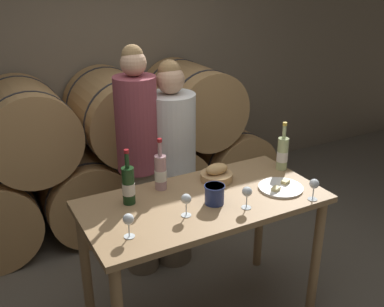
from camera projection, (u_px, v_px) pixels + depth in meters
name	position (u px, v px, depth m)	size (l,w,h in m)	color
stone_wall_back	(92.00, 42.00, 4.28)	(10.00, 0.12, 3.20)	#7F705B
barrel_stack	(119.00, 153.00, 4.18)	(3.09, 0.90, 1.42)	tan
tasting_table	(203.00, 217.00, 2.84)	(1.51, 0.75, 0.93)	#99754C
person_left	(138.00, 163.00, 3.31)	(0.30, 0.30, 1.79)	#756651
person_right	(172.00, 166.00, 3.47)	(0.37, 0.37, 1.66)	#756651
wine_bottle_red	(128.00, 185.00, 2.69)	(0.08, 0.08, 0.35)	#193819
wine_bottle_white	(282.00, 153.00, 3.15)	(0.08, 0.08, 0.35)	#ADBC7F
wine_bottle_rose	(161.00, 172.00, 2.87)	(0.08, 0.08, 0.35)	#BC8E93
blue_crock	(215.00, 194.00, 2.71)	(0.13, 0.13, 0.12)	navy
bread_basket	(216.00, 174.00, 3.01)	(0.22, 0.22, 0.12)	tan
cheese_plate	(281.00, 187.00, 2.91)	(0.29, 0.29, 0.04)	white
wine_glass_far_left	(128.00, 220.00, 2.35)	(0.06, 0.06, 0.14)	white
wine_glass_left	(186.00, 200.00, 2.56)	(0.06, 0.06, 0.14)	white
wine_glass_center	(247.00, 193.00, 2.64)	(0.06, 0.06, 0.14)	white
wine_glass_right	(314.00, 185.00, 2.74)	(0.06, 0.06, 0.14)	white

